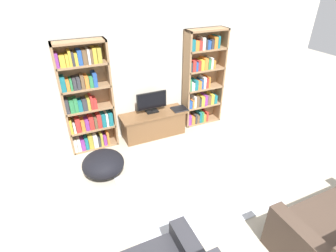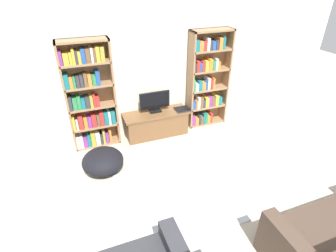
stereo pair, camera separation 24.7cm
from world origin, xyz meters
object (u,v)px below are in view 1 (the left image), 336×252
(tv_stand, at_px, (153,124))
(television, at_px, (152,102))
(bookshelf_left, at_px, (86,100))
(bookshelf_right, at_px, (201,80))
(laptop, at_px, (179,109))
(beanbag_ottoman, at_px, (103,164))

(tv_stand, relative_size, television, 2.15)
(bookshelf_left, bearing_deg, tv_stand, -5.22)
(bookshelf_left, xyz_separation_m, television, (1.21, -0.05, -0.24))
(bookshelf_right, distance_m, television, 1.17)
(laptop, bearing_deg, bookshelf_right, 16.99)
(television, xyz_separation_m, beanbag_ottoman, (-1.21, -0.83, -0.53))
(television, bearing_deg, beanbag_ottoman, -145.50)
(tv_stand, xyz_separation_m, television, (0.00, 0.06, 0.47))
(television, bearing_deg, tv_stand, -90.00)
(television, distance_m, laptop, 0.60)
(tv_stand, distance_m, television, 0.47)
(tv_stand, bearing_deg, television, 90.00)
(tv_stand, height_order, beanbag_ottoman, tv_stand)
(bookshelf_right, distance_m, laptop, 0.78)
(bookshelf_left, relative_size, laptop, 6.68)
(television, relative_size, beanbag_ottoman, 0.89)
(beanbag_ottoman, bearing_deg, tv_stand, 32.62)
(laptop, xyz_separation_m, beanbag_ottoman, (-1.75, -0.70, -0.32))
(bookshelf_left, bearing_deg, bookshelf_right, 0.07)
(bookshelf_left, relative_size, television, 3.28)
(bookshelf_left, relative_size, beanbag_ottoman, 2.92)
(bookshelf_right, bearing_deg, tv_stand, -174.30)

